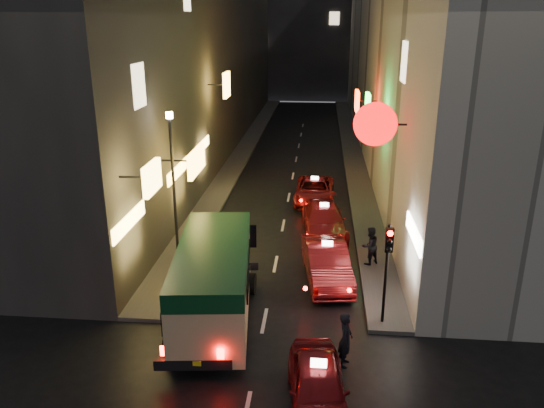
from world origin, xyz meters
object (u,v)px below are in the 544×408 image
(minibus, at_px, (214,275))
(lamp_post, at_px, (173,177))
(pedestrian_crossing, at_px, (346,336))
(taxi_near, at_px, (318,383))
(traffic_light, at_px, (388,254))

(minibus, bearing_deg, lamp_post, 118.47)
(pedestrian_crossing, height_order, lamp_post, lamp_post)
(taxi_near, xyz_separation_m, pedestrian_crossing, (0.79, 1.95, 0.22))
(lamp_post, bearing_deg, traffic_light, -28.91)
(traffic_light, height_order, lamp_post, lamp_post)
(taxi_near, bearing_deg, traffic_light, 62.65)
(traffic_light, bearing_deg, minibus, -178.49)
(minibus, relative_size, taxi_near, 1.37)
(traffic_light, bearing_deg, lamp_post, 151.09)
(taxi_near, bearing_deg, lamp_post, 125.00)
(pedestrian_crossing, bearing_deg, minibus, 74.69)
(pedestrian_crossing, xyz_separation_m, traffic_light, (1.35, 2.18, 1.70))
(minibus, xyz_separation_m, taxi_near, (3.53, -3.98, -1.01))
(minibus, relative_size, lamp_post, 1.08)
(pedestrian_crossing, bearing_deg, lamp_post, 55.53)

